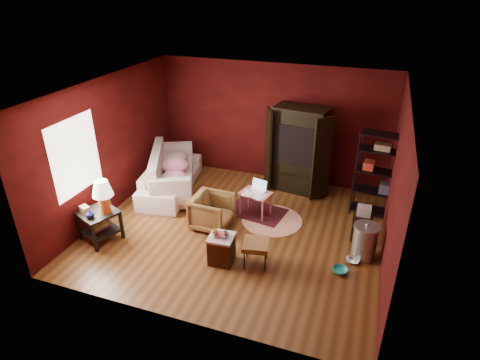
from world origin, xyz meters
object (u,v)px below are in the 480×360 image
Objects in this scene: armchair at (212,210)px; laptop_desk at (256,195)px; tv_armoire at (298,149)px; sofa at (171,173)px; side_table at (101,205)px; wire_shelving at (379,172)px; hamper at (222,248)px.

laptop_desk is at bearing -41.52° from armchair.
sofa is at bearing -150.46° from tv_armoire.
wire_shelving is at bearing 28.78° from side_table.
laptop_desk is at bearing 86.83° from hamper.
sofa is at bearing 82.78° from side_table.
sofa is 3.07× the size of laptop_desk.
wire_shelving is at bearing -61.09° from armchair.
hamper is 0.33× the size of wire_shelving.
laptop_desk is (0.09, 1.69, 0.20)m from hamper.
laptop_desk is at bearing -109.59° from sofa.
armchair is at bearing -119.81° from laptop_desk.
tv_armoire reaches higher than armchair.
sofa is 1.17× the size of tv_armoire.
laptop_desk is (2.43, 1.79, -0.28)m from side_table.
hamper is 0.30× the size of tv_armoire.
wire_shelving reaches higher than hamper.
sofa reaches higher than armchair.
tv_armoire is (2.99, 3.19, 0.28)m from side_table.
armchair is 1.14m from hamper.
side_table is 1.64× the size of laptop_desk.
wire_shelving is at bearing -9.79° from tv_armoire.
laptop_desk reaches higher than hamper.
armchair is 2.09m from side_table.
tv_armoire is at bearing 46.86° from side_table.
side_table is 0.63× the size of tv_armoire.
wire_shelving is (2.41, 2.51, 0.71)m from hamper.
wire_shelving reaches higher than armchair.
tv_armoire reaches higher than sofa.
side_table is 2.06× the size of hamper.
side_table reaches higher than laptop_desk.
sofa is 2.91m from hamper.
sofa is at bearing 56.01° from armchair.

